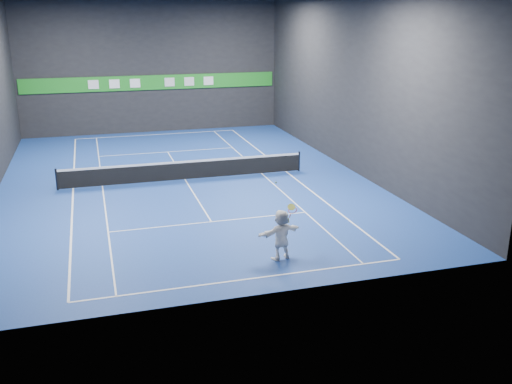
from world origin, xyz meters
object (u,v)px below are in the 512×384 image
object	(u,v)px
tennis_ball	(276,182)
tennis_racket	(292,211)
tennis_net	(185,170)
player	(281,235)

from	to	relation	value
tennis_ball	tennis_racket	world-z (taller)	tennis_ball
tennis_net	tennis_racket	size ratio (longest dim) A/B	17.42
tennis_racket	tennis_net	bearing A→B (deg)	100.38
tennis_ball	tennis_net	world-z (taller)	tennis_ball
tennis_ball	tennis_net	distance (m)	10.94
player	tennis_ball	bearing A→B (deg)	-27.73
player	tennis_racket	world-z (taller)	tennis_racket
player	tennis_net	size ratio (longest dim) A/B	0.14
tennis_ball	tennis_net	bearing A→B (deg)	97.29
player	tennis_net	distance (m)	10.78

